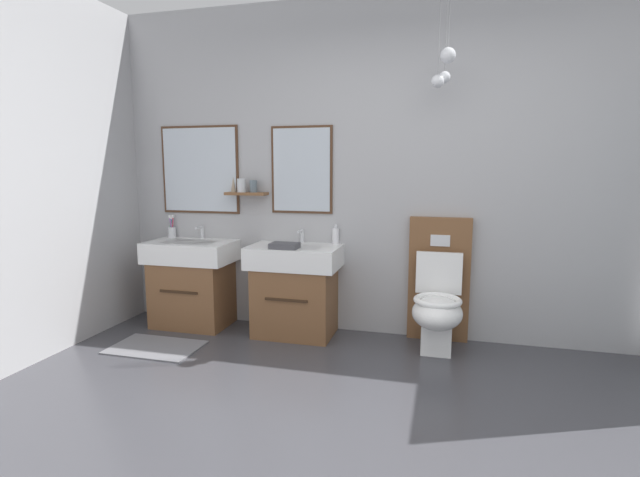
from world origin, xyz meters
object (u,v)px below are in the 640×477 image
at_px(soap_dispenser, 336,236).
at_px(folded_hand_towel, 285,246).
at_px(toothbrush_cup, 172,231).
at_px(vanity_sink_left, 193,281).
at_px(toilet, 438,300).
at_px(vanity_sink_right, 295,288).

xyz_separation_m(soap_dispenser, folded_hand_towel, (-0.34, -0.32, -0.05)).
relative_size(toothbrush_cup, soap_dispenser, 1.25).
height_order(vanity_sink_left, folded_hand_towel, folded_hand_towel).
height_order(toothbrush_cup, folded_hand_towel, toothbrush_cup).
bearing_deg(toilet, vanity_sink_left, -179.85).
xyz_separation_m(vanity_sink_left, vanity_sink_right, (0.95, 0.00, 0.00)).
distance_m(vanity_sink_left, soap_dispenser, 1.34).
bearing_deg(soap_dispenser, vanity_sink_left, -171.98).
bearing_deg(soap_dispenser, vanity_sink_right, -149.68).
xyz_separation_m(vanity_sink_right, soap_dispenser, (0.30, 0.18, 0.43)).
height_order(vanity_sink_right, soap_dispenser, soap_dispenser).
xyz_separation_m(toilet, toothbrush_cup, (-2.40, 0.16, 0.44)).
bearing_deg(soap_dispenser, folded_hand_towel, -136.72).
distance_m(vanity_sink_left, toothbrush_cup, 0.54).
distance_m(vanity_sink_right, toothbrush_cup, 1.32).
xyz_separation_m(toothbrush_cup, folded_hand_towel, (1.20, -0.31, -0.04)).
bearing_deg(toilet, soap_dispenser, 168.68).
relative_size(vanity_sink_left, toothbrush_cup, 3.59).
height_order(vanity_sink_right, toilet, toilet).
relative_size(vanity_sink_left, toilet, 0.75).
bearing_deg(toothbrush_cup, vanity_sink_left, -29.71).
height_order(toothbrush_cup, soap_dispenser, toothbrush_cup).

